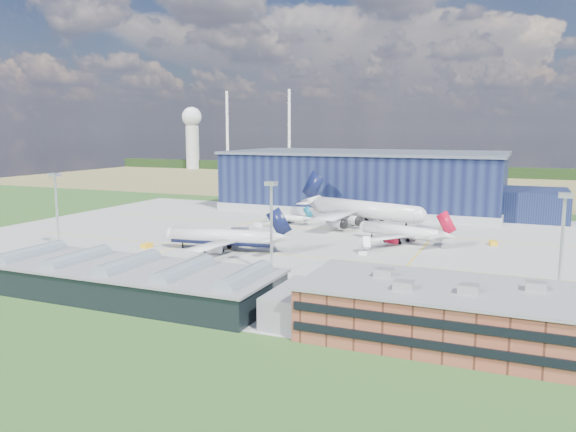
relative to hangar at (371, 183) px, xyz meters
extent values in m
plane|color=#2D5A22|center=(-2.81, -94.80, -11.62)|extent=(600.00, 600.00, 0.00)
cube|color=#9C9C97|center=(-2.81, -84.80, -11.59)|extent=(220.00, 160.00, 0.06)
cube|color=yellow|center=(-2.81, -104.80, -11.54)|extent=(180.00, 0.40, 0.02)
cube|color=yellow|center=(-2.81, -59.80, -11.54)|extent=(180.00, 0.40, 0.02)
cube|color=yellow|center=(-32.81, -84.80, -11.54)|extent=(0.40, 120.00, 0.02)
cube|color=yellow|center=(37.19, -84.80, -11.54)|extent=(0.40, 120.00, 0.02)
cube|color=olive|center=(-2.81, 125.20, -11.62)|extent=(600.00, 220.00, 0.01)
cube|color=black|center=(-2.81, 205.20, -7.62)|extent=(600.00, 8.00, 8.00)
cylinder|color=white|center=(-182.81, 195.20, 23.38)|extent=(2.40, 2.40, 70.00)
cylinder|color=white|center=(-122.81, 195.20, 23.38)|extent=(2.40, 2.40, 70.00)
cylinder|color=silver|center=(-222.81, 200.20, 8.38)|extent=(12.00, 12.00, 40.00)
sphere|color=white|center=(-222.81, 200.20, 36.38)|extent=(18.00, 18.00, 18.00)
cube|color=#101536|center=(-2.81, 0.20, 0.88)|extent=(120.00, 60.00, 25.00)
cube|color=#939AA0|center=(-2.81, 0.20, -10.02)|extent=(121.00, 61.00, 3.20)
cube|color=#535B69|center=(-2.81, 0.20, 13.88)|extent=(122.00, 62.00, 1.20)
cube|color=#101536|center=(69.19, -4.80, -5.62)|extent=(24.00, 30.00, 12.00)
cube|color=brown|center=(52.19, -154.80, -7.12)|extent=(45.00, 22.00, 9.00)
cube|color=gray|center=(52.19, -154.80, -2.42)|extent=(46.00, 23.00, 0.50)
cube|color=black|center=(52.19, -166.00, -8.62)|extent=(44.00, 0.40, 1.40)
cube|color=black|center=(52.19, -166.00, -5.12)|extent=(44.00, 0.40, 1.40)
cube|color=black|center=(52.19, -143.60, -8.62)|extent=(44.00, 0.40, 1.40)
cube|color=black|center=(52.19, -143.60, -5.12)|extent=(44.00, 0.40, 1.40)
cube|color=#ABACA7|center=(42.19, -152.80, -1.52)|extent=(3.20, 2.60, 1.60)
cube|color=#ABACA7|center=(57.19, -157.80, -1.52)|extent=(3.20, 2.60, 1.60)
cube|color=#ABACA7|center=(67.19, -151.80, -1.52)|extent=(3.20, 2.60, 1.60)
cube|color=#ABACA7|center=(47.19, -159.80, -1.52)|extent=(3.20, 2.60, 1.60)
cube|color=black|center=(-12.81, -154.80, -8.62)|extent=(65.00, 22.00, 6.00)
cube|color=gray|center=(-12.81, -154.80, -5.42)|extent=(66.00, 23.00, 0.50)
cube|color=gray|center=(27.19, -154.80, -8.62)|extent=(10.00, 18.00, 6.00)
cylinder|color=gray|center=(-40.81, -154.80, -5.22)|extent=(4.40, 18.00, 4.40)
cylinder|color=gray|center=(-26.81, -154.80, -5.22)|extent=(4.40, 18.00, 4.40)
cylinder|color=gray|center=(-12.81, -154.80, -5.22)|extent=(4.40, 18.00, 4.40)
cylinder|color=gray|center=(1.19, -154.80, -5.22)|extent=(4.40, 18.00, 4.40)
cylinder|color=gray|center=(15.19, -154.80, -5.22)|extent=(4.40, 18.00, 4.40)
cylinder|color=silver|center=(-62.81, -124.80, -0.62)|extent=(0.70, 0.70, 22.00)
cube|color=silver|center=(-62.81, -124.80, 10.88)|extent=(2.60, 2.60, 1.00)
cylinder|color=silver|center=(7.19, -124.80, -0.62)|extent=(0.70, 0.70, 22.00)
cube|color=silver|center=(7.19, -124.80, 10.88)|extent=(2.60, 2.60, 1.00)
cylinder|color=silver|center=(72.19, -124.80, -0.62)|extent=(0.70, 0.70, 22.00)
cube|color=silver|center=(72.19, -124.80, 10.88)|extent=(2.60, 2.60, 1.00)
cube|color=yellow|center=(13.74, -137.61, -10.89)|extent=(2.25, 3.57, 1.46)
cube|color=yellow|center=(-40.21, -112.47, -10.92)|extent=(2.60, 3.51, 1.40)
cube|color=white|center=(26.84, -136.35, -10.48)|extent=(5.48, 2.95, 2.28)
cube|color=white|center=(34.12, -62.67, -10.97)|extent=(2.78, 3.45, 1.30)
cube|color=yellow|center=(56.58, -66.88, -10.89)|extent=(2.81, 3.72, 1.45)
cube|color=white|center=(-25.89, -64.76, -10.97)|extent=(3.56, 3.39, 1.29)
cube|color=white|center=(22.88, -93.42, -9.98)|extent=(3.97, 5.49, 3.26)
imported|color=#99999E|center=(40.32, -112.77, -10.98)|extent=(3.76, 1.57, 1.27)
imported|color=#99999E|center=(54.27, -142.80, -11.09)|extent=(3.36, 2.29, 1.05)
camera|label=1|loc=(64.54, -249.49, 23.69)|focal=35.00mm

